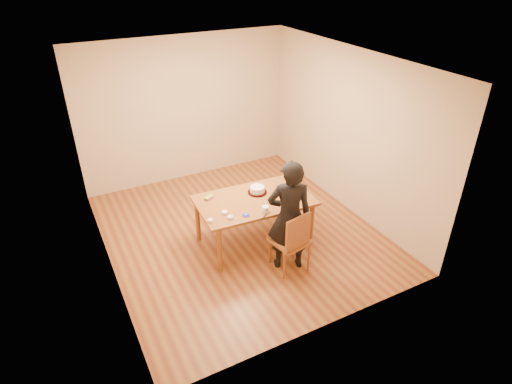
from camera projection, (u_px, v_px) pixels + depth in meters
name	position (u px, v px, depth m)	size (l,w,h in m)	color
room_shell	(228.00, 147.00, 6.48)	(4.00, 4.50, 2.70)	brown
dining_table	(254.00, 200.00, 6.32)	(1.69, 1.00, 0.04)	brown
dining_chair	(290.00, 241.00, 5.92)	(0.46, 0.46, 0.04)	brown
cake_plate	(257.00, 192.00, 6.47)	(0.29, 0.29, 0.02)	#B70C12
cake	(257.00, 189.00, 6.44)	(0.23, 0.23, 0.07)	white
frosting_dome	(257.00, 187.00, 6.42)	(0.22, 0.22, 0.03)	white
frosting_tub	(265.00, 209.00, 5.99)	(0.10, 0.10, 0.09)	white
frosting_lid	(246.00, 215.00, 5.92)	(0.10, 0.10, 0.01)	#181EA1
frosting_dollop	(246.00, 214.00, 5.92)	(0.04, 0.04, 0.02)	white
ramekin_green	(230.00, 217.00, 5.85)	(0.08, 0.08, 0.04)	white
ramekin_yellow	(225.00, 213.00, 5.96)	(0.08, 0.08, 0.04)	white
ramekin_multi	(210.00, 221.00, 5.78)	(0.07, 0.07, 0.04)	white
candy_box_pink	(209.00, 198.00, 6.31)	(0.13, 0.06, 0.02)	#C62E9F
candy_box_green	(209.00, 197.00, 6.30)	(0.13, 0.07, 0.02)	green
spatula	(264.00, 216.00, 5.90)	(0.14, 0.01, 0.01)	black
person	(289.00, 216.00, 5.77)	(0.60, 0.40, 1.65)	black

